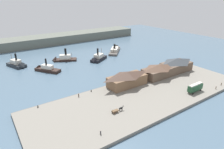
% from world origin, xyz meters
% --- Properties ---
extents(ground_plane, '(320.00, 320.00, 0.00)m').
position_xyz_m(ground_plane, '(0.00, 0.00, 0.00)').
color(ground_plane, slate).
extents(quay_promenade, '(110.00, 36.00, 1.20)m').
position_xyz_m(quay_promenade, '(0.00, -22.00, 0.60)').
color(quay_promenade, gray).
rests_on(quay_promenade, ground).
extents(seawall_edge, '(110.00, 0.80, 1.00)m').
position_xyz_m(seawall_edge, '(0.00, -3.60, 0.50)').
color(seawall_edge, '#666159').
rests_on(seawall_edge, ground).
extents(ferry_shed_customs_shed, '(20.55, 9.29, 7.51)m').
position_xyz_m(ferry_shed_customs_shed, '(-1.01, -9.40, 5.01)').
color(ferry_shed_customs_shed, brown).
rests_on(ferry_shed_customs_shed, quay_promenade).
extents(ferry_shed_east_terminal, '(18.00, 9.98, 7.42)m').
position_xyz_m(ferry_shed_east_terminal, '(20.47, -10.35, 4.96)').
color(ferry_shed_east_terminal, brown).
rests_on(ferry_shed_east_terminal, quay_promenade).
extents(ferry_shed_west_terminal, '(18.97, 10.86, 8.00)m').
position_xyz_m(ferry_shed_west_terminal, '(36.91, -9.90, 5.26)').
color(ferry_shed_west_terminal, brown).
rests_on(ferry_shed_west_terminal, quay_promenade).
extents(street_tram, '(8.86, 2.61, 4.14)m').
position_xyz_m(street_tram, '(21.57, -33.51, 3.63)').
color(street_tram, '#1E4C2D').
rests_on(street_tram, quay_promenade).
extents(horse_cart, '(5.64, 1.42, 1.87)m').
position_xyz_m(horse_cart, '(-19.42, -26.66, 2.13)').
color(horse_cart, brown).
rests_on(horse_cart, quay_promenade).
extents(pedestrian_by_tram, '(0.39, 0.39, 1.58)m').
position_xyz_m(pedestrian_by_tram, '(-32.10, -34.54, 1.92)').
color(pedestrian_by_tram, '#232328').
rests_on(pedestrian_by_tram, quay_promenade).
extents(pedestrian_walking_west, '(0.44, 0.44, 1.76)m').
position_xyz_m(pedestrian_walking_west, '(-26.88, -6.49, 2.00)').
color(pedestrian_walking_west, '#4C3D33').
rests_on(pedestrian_walking_west, quay_promenade).
extents(pedestrian_standing_center, '(0.40, 0.40, 1.63)m').
position_xyz_m(pedestrian_standing_center, '(39.41, -36.89, 1.94)').
color(pedestrian_standing_center, '#6B5B4C').
rests_on(pedestrian_standing_center, quay_promenade).
extents(pedestrian_near_east_shed, '(0.39, 0.39, 1.56)m').
position_xyz_m(pedestrian_near_east_shed, '(32.89, -37.69, 1.91)').
color(pedestrian_near_east_shed, '#6B5B4C').
rests_on(pedestrian_near_east_shed, quay_promenade).
extents(mooring_post_center_west, '(0.44, 0.44, 0.90)m').
position_xyz_m(mooring_post_center_west, '(-44.87, -5.30, 1.65)').
color(mooring_post_center_west, black).
rests_on(mooring_post_center_west, quay_promenade).
extents(mooring_post_east, '(0.44, 0.44, 0.90)m').
position_xyz_m(mooring_post_east, '(-19.69, -5.29, 1.65)').
color(mooring_post_east, black).
rests_on(mooring_post_east, quay_promenade).
extents(ferry_departing_north, '(18.27, 12.85, 11.16)m').
position_xyz_m(ferry_departing_north, '(-12.36, 51.88, 1.50)').
color(ferry_departing_north, black).
rests_on(ferry_departing_north, ground).
extents(ferry_outer_harbor, '(14.13, 17.62, 9.59)m').
position_xyz_m(ferry_outer_harbor, '(-28.77, 38.29, 1.42)').
color(ferry_outer_harbor, black).
rests_on(ferry_outer_harbor, ground).
extents(ferry_moored_east, '(11.33, 16.84, 10.94)m').
position_xyz_m(ferry_moored_east, '(-41.57, 55.99, 1.62)').
color(ferry_moored_east, '#23282D').
rests_on(ferry_moored_east, ground).
extents(ferry_moored_west, '(22.32, 23.28, 9.34)m').
position_xyz_m(ferry_moored_west, '(34.71, 51.64, 1.28)').
color(ferry_moored_west, '#514C47').
rests_on(ferry_moored_west, ground).
extents(ferry_near_quay, '(16.97, 13.57, 10.96)m').
position_xyz_m(ferry_near_quay, '(8.92, 37.32, 1.65)').
color(ferry_near_quay, black).
rests_on(ferry_near_quay, ground).
extents(far_headland, '(180.00, 24.00, 8.00)m').
position_xyz_m(far_headland, '(0.00, 110.00, 4.00)').
color(far_headland, '#60665B').
rests_on(far_headland, ground).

